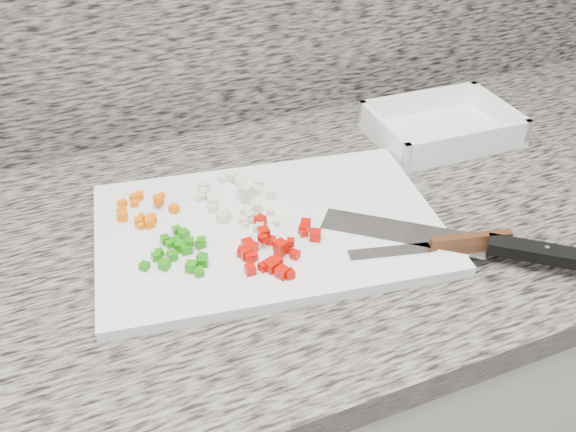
# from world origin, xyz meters

# --- Properties ---
(countertop) EXTENTS (3.96, 0.64, 0.04)m
(countertop) POSITION_xyz_m (0.00, 1.44, 0.88)
(countertop) COLOR slate
(countertop) RESTS_ON cabinet
(cutting_board) EXTENTS (0.50, 0.37, 0.02)m
(cutting_board) POSITION_xyz_m (0.10, 1.42, 0.91)
(cutting_board) COLOR white
(cutting_board) RESTS_ON countertop
(carrot_pile) EXTENTS (0.08, 0.09, 0.02)m
(carrot_pile) POSITION_xyz_m (-0.05, 1.51, 0.92)
(carrot_pile) COLOR #F16405
(carrot_pile) RESTS_ON cutting_board
(onion_pile) EXTENTS (0.11, 0.12, 0.02)m
(onion_pile) POSITION_xyz_m (0.08, 1.49, 0.92)
(onion_pile) COLOR silver
(onion_pile) RESTS_ON cutting_board
(green_pepper_pile) EXTENTS (0.09, 0.10, 0.02)m
(green_pepper_pile) POSITION_xyz_m (-0.02, 1.40, 0.92)
(green_pepper_pile) COLOR #1D7D0B
(green_pepper_pile) RESTS_ON cutting_board
(red_pepper_pile) EXTENTS (0.12, 0.13, 0.02)m
(red_pepper_pile) POSITION_xyz_m (0.09, 1.36, 0.92)
(red_pepper_pile) COLOR #BB0B02
(red_pepper_pile) RESTS_ON cutting_board
(garlic_pile) EXTENTS (0.05, 0.04, 0.01)m
(garlic_pile) POSITION_xyz_m (0.09, 1.43, 0.92)
(garlic_pile) COLOR beige
(garlic_pile) RESTS_ON cutting_board
(chef_knife) EXTENTS (0.30, 0.26, 0.02)m
(chef_knife) POSITION_xyz_m (0.35, 1.26, 0.92)
(chef_knife) COLOR white
(chef_knife) RESTS_ON cutting_board
(paring_knife) EXTENTS (0.21, 0.07, 0.02)m
(paring_knife) POSITION_xyz_m (0.30, 1.28, 0.92)
(paring_knife) COLOR white
(paring_knife) RESTS_ON cutting_board
(tray) EXTENTS (0.24, 0.18, 0.05)m
(tray) POSITION_xyz_m (0.47, 1.56, 0.92)
(tray) COLOR white
(tray) RESTS_ON countertop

